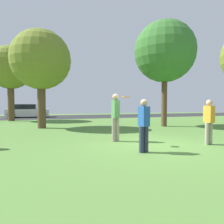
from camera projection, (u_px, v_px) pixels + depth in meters
ground_plane at (152, 146)px, 7.07m from camera, size 44.00×44.00×0.00m
road_strip at (84, 117)px, 22.43m from camera, size 44.00×6.40×0.01m
oak_tree_left at (41, 60)px, 11.91m from camera, size 3.44×3.44×5.70m
maple_tree_near at (165, 52)px, 12.81m from camera, size 3.80×3.80×6.57m
maple_tree_far at (10, 68)px, 16.86m from camera, size 3.52×3.52×6.15m
person_thrower at (116, 115)px, 7.86m from camera, size 0.30×0.35×1.82m
person_catcher at (144, 123)px, 6.09m from camera, size 0.30×0.35×1.58m
person_walking at (209, 120)px, 7.24m from camera, size 0.30×0.34×1.59m
frisbee_disc at (126, 97)px, 7.07m from camera, size 0.38×0.38×0.03m
parked_car_white at (28, 111)px, 21.15m from camera, size 4.09×1.95×1.35m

